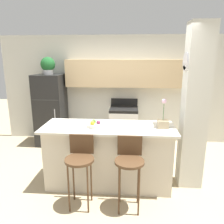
{
  "coord_description": "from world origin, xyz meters",
  "views": [
    {
      "loc": [
        0.32,
        -3.23,
        2.06
      ],
      "look_at": [
        0.0,
        0.71,
        1.05
      ],
      "focal_mm": 35.0,
      "sensor_mm": 36.0,
      "label": 1
    }
  ],
  "objects": [
    {
      "name": "fruit_bowl",
      "position": [
        -0.21,
        -0.04,
        1.04
      ],
      "size": [
        0.24,
        0.24,
        0.11
      ],
      "color": "silver",
      "rests_on": "counter_bar"
    },
    {
      "name": "counter_bar",
      "position": [
        0.0,
        0.0,
        0.51
      ],
      "size": [
        2.07,
        0.76,
        1.0
      ],
      "color": "beige",
      "rests_on": "ground_plane"
    },
    {
      "name": "bar_stool_left",
      "position": [
        -0.34,
        -0.55,
        0.69
      ],
      "size": [
        0.4,
        0.4,
        1.01
      ],
      "color": "#4C331E",
      "rests_on": "ground_plane"
    },
    {
      "name": "wall_back",
      "position": [
        0.1,
        1.98,
        1.44
      ],
      "size": [
        5.6,
        0.38,
        2.55
      ],
      "color": "silver",
      "rests_on": "ground_plane"
    },
    {
      "name": "pillar_right",
      "position": [
        1.32,
        0.12,
        1.28
      ],
      "size": [
        0.38,
        0.32,
        2.55
      ],
      "color": "silver",
      "rests_on": "ground_plane"
    },
    {
      "name": "potted_plant_on_fridge",
      "position": [
        -1.53,
        1.66,
        1.87
      ],
      "size": [
        0.32,
        0.32,
        0.39
      ],
      "color": "silver",
      "rests_on": "refrigerator"
    },
    {
      "name": "ground_plane",
      "position": [
        0.0,
        0.0,
        0.0
      ],
      "size": [
        14.0,
        14.0,
        0.0
      ],
      "primitive_type": "plane",
      "color": "tan"
    },
    {
      "name": "stove_range",
      "position": [
        0.2,
        1.69,
        0.46
      ],
      "size": [
        0.64,
        0.65,
        1.07
      ],
      "color": "white",
      "rests_on": "ground_plane"
    },
    {
      "name": "bar_stool_right",
      "position": [
        0.34,
        -0.55,
        0.69
      ],
      "size": [
        0.4,
        0.4,
        1.01
      ],
      "color": "#4C331E",
      "rests_on": "ground_plane"
    },
    {
      "name": "refrigerator",
      "position": [
        -1.53,
        1.66,
        0.83
      ],
      "size": [
        0.64,
        0.68,
        1.67
      ],
      "color": "black",
      "rests_on": "ground_plane"
    },
    {
      "name": "trash_bin",
      "position": [
        -0.99,
        1.44,
        0.19
      ],
      "size": [
        0.28,
        0.28,
        0.38
      ],
      "color": "#59595B",
      "rests_on": "ground_plane"
    },
    {
      "name": "orchid_vase",
      "position": [
        0.84,
        -0.0,
        1.1
      ],
      "size": [
        0.16,
        0.16,
        0.45
      ],
      "color": "tan",
      "rests_on": "counter_bar"
    }
  ]
}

